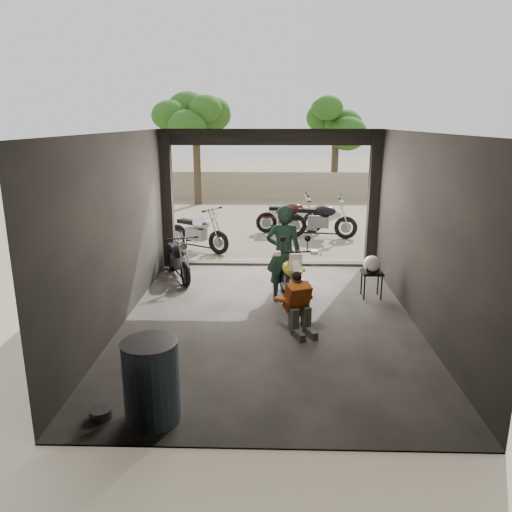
# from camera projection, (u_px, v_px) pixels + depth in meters

# --- Properties ---
(ground) EXTENTS (80.00, 80.00, 0.00)m
(ground) POSITION_uv_depth(u_px,v_px,m) (269.00, 322.00, 8.67)
(ground) COLOR #7A6D56
(ground) RESTS_ON ground
(garage) EXTENTS (7.00, 7.13, 3.20)m
(garage) POSITION_uv_depth(u_px,v_px,m) (269.00, 243.00, 8.86)
(garage) COLOR #2D2B28
(garage) RESTS_ON ground
(boundary_wall) EXTENTS (18.00, 0.30, 1.20)m
(boundary_wall) POSITION_uv_depth(u_px,v_px,m) (270.00, 185.00, 22.01)
(boundary_wall) COLOR gray
(boundary_wall) RESTS_ON ground
(tree_left) EXTENTS (2.20, 2.20, 5.60)m
(tree_left) POSITION_uv_depth(u_px,v_px,m) (195.00, 105.00, 19.76)
(tree_left) COLOR #382B1E
(tree_left) RESTS_ON ground
(tree_right) EXTENTS (2.20, 2.20, 5.00)m
(tree_right) POSITION_uv_depth(u_px,v_px,m) (337.00, 116.00, 21.16)
(tree_right) COLOR #382B1E
(tree_right) RESTS_ON ground
(main_bike) EXTENTS (0.96, 1.87, 1.20)m
(main_bike) POSITION_uv_depth(u_px,v_px,m) (290.00, 274.00, 9.35)
(main_bike) COLOR white
(main_bike) RESTS_ON ground
(left_bike) EXTENTS (1.20, 1.65, 1.03)m
(left_bike) POSITION_uv_depth(u_px,v_px,m) (178.00, 256.00, 10.89)
(left_bike) COLOR black
(left_bike) RESTS_ON ground
(outside_bike_a) EXTENTS (1.88, 1.55, 1.19)m
(outside_bike_a) POSITION_uv_depth(u_px,v_px,m) (198.00, 229.00, 13.24)
(outside_bike_a) COLOR black
(outside_bike_a) RESTS_ON ground
(outside_bike_b) EXTENTS (1.82, 0.80, 1.22)m
(outside_bike_b) POSITION_uv_depth(u_px,v_px,m) (290.00, 213.00, 15.35)
(outside_bike_b) COLOR #451710
(outside_bike_b) RESTS_ON ground
(outside_bike_c) EXTENTS (2.00, 1.12, 1.27)m
(outside_bike_c) POSITION_uv_depth(u_px,v_px,m) (321.00, 217.00, 14.69)
(outside_bike_c) COLOR black
(outside_bike_c) RESTS_ON ground
(rider) EXTENTS (0.69, 0.47, 1.85)m
(rider) POSITION_uv_depth(u_px,v_px,m) (284.00, 253.00, 9.54)
(rider) COLOR #172E24
(rider) RESTS_ON ground
(mechanic) EXTENTS (0.74, 0.83, 1.00)m
(mechanic) POSITION_uv_depth(u_px,v_px,m) (300.00, 306.00, 8.01)
(mechanic) COLOR #C6591A
(mechanic) RESTS_ON ground
(stool) EXTENTS (0.39, 0.39, 0.54)m
(stool) POSITION_uv_depth(u_px,v_px,m) (372.00, 275.00, 9.69)
(stool) COLOR black
(stool) RESTS_ON ground
(helmet) EXTENTS (0.38, 0.40, 0.32)m
(helmet) POSITION_uv_depth(u_px,v_px,m) (372.00, 264.00, 9.61)
(helmet) COLOR white
(helmet) RESTS_ON stool
(oil_drum) EXTENTS (0.76, 0.76, 0.99)m
(oil_drum) POSITION_uv_depth(u_px,v_px,m) (152.00, 382.00, 5.68)
(oil_drum) COLOR #48667A
(oil_drum) RESTS_ON ground
(sign_post) EXTENTS (0.70, 0.08, 2.11)m
(sign_post) POSITION_uv_depth(u_px,v_px,m) (406.00, 202.00, 12.50)
(sign_post) COLOR black
(sign_post) RESTS_ON ground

